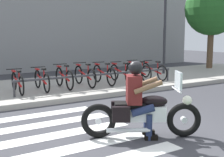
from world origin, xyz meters
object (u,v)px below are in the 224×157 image
Objects in this scene: bicycle_0 at (17,82)px; tree_near_rack at (212,9)px; bike_rack at (103,75)px; bicycle_6 at (138,72)px; street_lamp at (165,15)px; rider at (138,94)px; bicycle_5 at (122,73)px; bicycle_7 at (153,71)px; bicycle_4 at (104,74)px; bicycle_1 at (42,80)px; bicycle_3 at (85,76)px; bicycle_2 at (64,78)px; motorcycle at (142,113)px.

bicycle_0 is 0.34× the size of tree_near_rack.
bicycle_6 is at bearing 16.21° from bike_rack.
tree_near_rack is at bearing 6.39° from street_lamp.
bicycle_5 is (2.90, 4.80, -0.33)m from rider.
bicycle_7 is (1.52, 0.00, -0.01)m from bicycle_5.
bicycle_1 is at bearing 179.99° from bicycle_4.
bicycle_0 is 0.91× the size of bicycle_3.
street_lamp is (2.35, 1.15, 2.25)m from bicycle_6.
bicycle_2 is at bearing -179.98° from bicycle_3.
street_lamp is at bearing 13.98° from bicycle_3.
street_lamp is (6.16, 1.15, 2.27)m from bicycle_1.
bicycle_1 is 0.27× the size of bike_rack.
rider reaches higher than bicycle_1.
bicycle_1 reaches higher than bicycle_0.
bicycle_4 is 0.37× the size of tree_near_rack.
bicycle_5 is at bearing 58.82° from rider.
rider is 4.82m from bicycle_1.
bicycle_2 is 3.05m from bicycle_6.
bicycle_6 is (0.76, -0.00, 0.01)m from bicycle_5.
bicycle_2 is at bearing -0.06° from bicycle_0.
bicycle_6 is (2.29, 0.00, -0.01)m from bicycle_3.
tree_near_rack is (3.57, 0.40, 0.45)m from street_lamp.
motorcycle is 1.15× the size of bicycle_3.
rider is 0.86× the size of bicycle_7.
tree_near_rack is at bearing 10.72° from bicycle_3.
rider is at bearing -97.34° from bicycle_2.
bicycle_4 is at bearing -0.01° from bicycle_1.
bicycle_5 is 1.27m from bike_rack.
bicycle_2 is at bearing -170.17° from tree_near_rack.
bicycle_5 is (1.52, 0.00, -0.02)m from bicycle_3.
bicycle_2 is at bearing -179.97° from bicycle_5.
bicycle_3 is at bearing 73.96° from rider.
bicycle_7 is at bearing 0.02° from bicycle_3.
bicycle_4 is (1.52, 0.00, -0.00)m from bicycle_2.
bicycle_2 is (0.55, 4.84, 0.05)m from motorcycle.
motorcycle is 4.94m from bicycle_0.
tree_near_rack is (6.69, 1.55, 2.71)m from bicycle_5.
bicycle_0 is at bearing 179.97° from bicycle_3.
bicycle_0 is at bearing 179.94° from bicycle_2.
bicycle_7 is 0.37× the size of street_lamp.
bicycle_0 is 0.93× the size of bicycle_6.
bicycle_3 reaches higher than bicycle_4.
bicycle_4 is at bearing 0.02° from bicycle_3.
bicycle_7 is 2.73m from bike_rack.
bicycle_3 is (1.38, 4.80, -0.32)m from rider.
tree_near_rack reaches higher than bicycle_6.
bicycle_2 is at bearing -179.98° from bicycle_4.
bicycle_2 is 5.96m from street_lamp.
street_lamp reaches higher than bicycle_3.
street_lamp is (3.88, 1.15, 2.25)m from bicycle_4.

